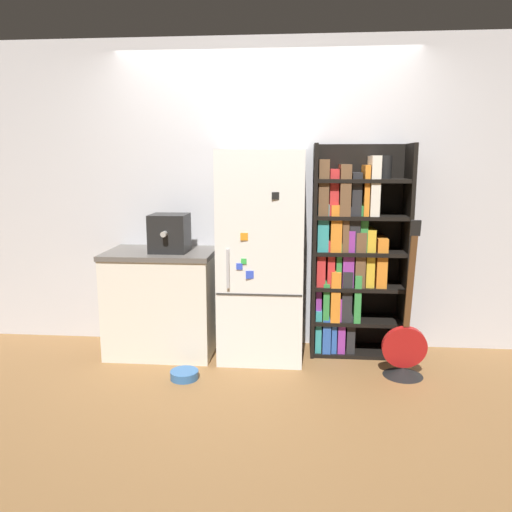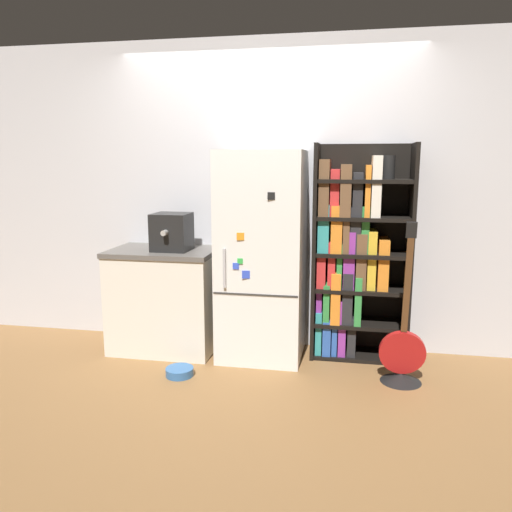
{
  "view_description": "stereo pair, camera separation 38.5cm",
  "coord_description": "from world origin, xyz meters",
  "px_view_note": "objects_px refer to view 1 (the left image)",
  "views": [
    {
      "loc": [
        0.3,
        -3.81,
        1.59
      ],
      "look_at": [
        -0.05,
        0.15,
        0.84
      ],
      "focal_mm": 35.0,
      "sensor_mm": 36.0,
      "label": 1
    },
    {
      "loc": [
        0.68,
        -3.75,
        1.59
      ],
      "look_at": [
        -0.05,
        0.15,
        0.84
      ],
      "focal_mm": 35.0,
      "sensor_mm": 36.0,
      "label": 2
    }
  ],
  "objects_px": {
    "refrigerator": "(262,256)",
    "pet_bowl": "(184,374)",
    "guitar": "(404,354)",
    "espresso_machine": "(170,233)",
    "bookshelf": "(350,254)"
  },
  "relations": [
    {
      "from": "pet_bowl",
      "to": "guitar",
      "type": "bearing_deg",
      "value": 6.69
    },
    {
      "from": "refrigerator",
      "to": "espresso_machine",
      "type": "relative_size",
      "value": 4.92
    },
    {
      "from": "bookshelf",
      "to": "espresso_machine",
      "type": "xyz_separation_m",
      "value": [
        -1.47,
        -0.16,
        0.18
      ]
    },
    {
      "from": "espresso_machine",
      "to": "pet_bowl",
      "type": "distance_m",
      "value": 1.13
    },
    {
      "from": "espresso_machine",
      "to": "pet_bowl",
      "type": "height_order",
      "value": "espresso_machine"
    },
    {
      "from": "espresso_machine",
      "to": "pet_bowl",
      "type": "relative_size",
      "value": 1.62
    },
    {
      "from": "refrigerator",
      "to": "bookshelf",
      "type": "bearing_deg",
      "value": 10.84
    },
    {
      "from": "guitar",
      "to": "pet_bowl",
      "type": "distance_m",
      "value": 1.65
    },
    {
      "from": "refrigerator",
      "to": "espresso_machine",
      "type": "bearing_deg",
      "value": -178.04
    },
    {
      "from": "bookshelf",
      "to": "pet_bowl",
      "type": "height_order",
      "value": "bookshelf"
    },
    {
      "from": "refrigerator",
      "to": "bookshelf",
      "type": "relative_size",
      "value": 0.97
    },
    {
      "from": "refrigerator",
      "to": "pet_bowl",
      "type": "distance_m",
      "value": 1.1
    },
    {
      "from": "guitar",
      "to": "bookshelf",
      "type": "bearing_deg",
      "value": 128.8
    },
    {
      "from": "refrigerator",
      "to": "bookshelf",
      "type": "height_order",
      "value": "bookshelf"
    },
    {
      "from": "espresso_machine",
      "to": "guitar",
      "type": "distance_m",
      "value": 2.06
    }
  ]
}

